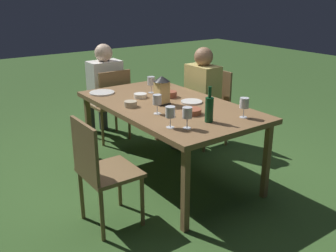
# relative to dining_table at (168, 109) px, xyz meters

# --- Properties ---
(ground_plane) EXTENTS (16.00, 16.00, 0.00)m
(ground_plane) POSITION_rel_dining_table_xyz_m (0.00, 0.00, -0.69)
(ground_plane) COLOR #385B28
(dining_table) EXTENTS (1.82, 1.03, 0.74)m
(dining_table) POSITION_rel_dining_table_xyz_m (0.00, 0.00, 0.00)
(dining_table) COLOR olive
(dining_table) RESTS_ON ground
(chair_side_left_b) EXTENTS (0.42, 0.40, 0.87)m
(chair_side_left_b) POSITION_rel_dining_table_xyz_m (0.41, -0.91, -0.20)
(chair_side_left_b) COLOR brown
(chair_side_left_b) RESTS_ON ground
(person_in_mustard) EXTENTS (0.38, 0.47, 1.15)m
(person_in_mustard) POSITION_rel_dining_table_xyz_m (0.41, -0.71, -0.05)
(person_in_mustard) COLOR tan
(person_in_mustard) RESTS_ON ground
(chair_head_far) EXTENTS (0.40, 0.42, 0.87)m
(chair_head_far) POSITION_rel_dining_table_xyz_m (1.16, 0.00, -0.20)
(chair_head_far) COLOR brown
(chair_head_far) RESTS_ON ground
(person_in_cream) EXTENTS (0.48, 0.38, 1.15)m
(person_in_cream) POSITION_rel_dining_table_xyz_m (1.36, 0.00, -0.05)
(person_in_cream) COLOR white
(person_in_cream) RESTS_ON ground
(chair_side_right_a) EXTENTS (0.42, 0.40, 0.87)m
(chair_side_right_a) POSITION_rel_dining_table_xyz_m (-0.41, 0.91, -0.20)
(chair_side_right_a) COLOR brown
(chair_side_right_a) RESTS_ON ground
(lantern_centerpiece) EXTENTS (0.15, 0.15, 0.27)m
(lantern_centerpiece) POSITION_rel_dining_table_xyz_m (0.02, 0.05, 0.20)
(lantern_centerpiece) COLOR black
(lantern_centerpiece) RESTS_ON dining_table
(green_bottle_on_table) EXTENTS (0.07, 0.07, 0.29)m
(green_bottle_on_table) POSITION_rel_dining_table_xyz_m (-0.61, 0.03, 0.16)
(green_bottle_on_table) COLOR #144723
(green_bottle_on_table) RESTS_ON dining_table
(wine_glass_a) EXTENTS (0.08, 0.08, 0.17)m
(wine_glass_a) POSITION_rel_dining_table_xyz_m (-0.19, 0.25, 0.17)
(wine_glass_a) COLOR silver
(wine_glass_a) RESTS_ON dining_table
(wine_glass_b) EXTENTS (0.08, 0.08, 0.17)m
(wine_glass_b) POSITION_rel_dining_table_xyz_m (-0.70, -0.27, 0.17)
(wine_glass_b) COLOR silver
(wine_glass_b) RESTS_ON dining_table
(wine_glass_c) EXTENTS (0.08, 0.08, 0.17)m
(wine_glass_c) POSITION_rel_dining_table_xyz_m (0.43, -0.09, 0.17)
(wine_glass_c) COLOR silver
(wine_glass_c) RESTS_ON dining_table
(wine_glass_d) EXTENTS (0.08, 0.08, 0.17)m
(wine_glass_d) POSITION_rel_dining_table_xyz_m (-0.54, 0.37, 0.17)
(wine_glass_d) COLOR silver
(wine_glass_d) RESTS_ON dining_table
(wine_glass_e) EXTENTS (0.08, 0.08, 0.17)m
(wine_glass_e) POSITION_rel_dining_table_xyz_m (-0.63, 0.27, 0.17)
(wine_glass_e) COLOR silver
(wine_glass_e) RESTS_ON dining_table
(plate_a) EXTENTS (0.25, 0.25, 0.01)m
(plate_a) POSITION_rel_dining_table_xyz_m (0.70, 0.33, 0.06)
(plate_a) COLOR silver
(plate_a) RESTS_ON dining_table
(plate_b) EXTENTS (0.20, 0.20, 0.01)m
(plate_b) POSITION_rel_dining_table_xyz_m (-0.10, -0.20, 0.06)
(plate_b) COLOR silver
(plate_b) RESTS_ON dining_table
(bowl_olives) EXTENTS (0.12, 0.12, 0.05)m
(bowl_olives) POSITION_rel_dining_table_xyz_m (0.12, 0.33, 0.08)
(bowl_olives) COLOR #BCAD8E
(bowl_olives) RESTS_ON dining_table
(bowl_bread) EXTENTS (0.17, 0.17, 0.05)m
(bowl_bread) POSITION_rel_dining_table_xyz_m (-0.37, 0.01, 0.07)
(bowl_bread) COLOR #9E5138
(bowl_bread) RESTS_ON dining_table
(bowl_salad) EXTENTS (0.13, 0.13, 0.06)m
(bowl_salad) POSITION_rel_dining_table_xyz_m (0.18, -0.15, 0.08)
(bowl_salad) COLOR #9E5138
(bowl_salad) RESTS_ON dining_table
(bowl_dip) EXTENTS (0.13, 0.13, 0.04)m
(bowl_dip) POSITION_rel_dining_table_xyz_m (0.33, 0.10, 0.07)
(bowl_dip) COLOR silver
(bowl_dip) RESTS_ON dining_table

